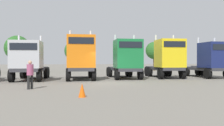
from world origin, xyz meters
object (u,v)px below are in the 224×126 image
visitor_with_camera (30,72)px  traffic_cone_near (82,90)px  semi_truck_orange (81,58)px  semi_truck_yellow (167,58)px  semi_truck_silver (29,60)px  semi_truck_green (126,59)px  semi_truck_navy (210,60)px

visitor_with_camera → traffic_cone_near: bearing=-16.4°
semi_truck_orange → visitor_with_camera: 7.11m
semi_truck_orange → traffic_cone_near: 10.07m
semi_truck_yellow → visitor_with_camera: semi_truck_yellow is taller
semi_truck_silver → semi_truck_yellow: 13.22m
semi_truck_green → visitor_with_camera: semi_truck_green is taller
semi_truck_orange → semi_truck_yellow: 8.71m
semi_truck_green → traffic_cone_near: semi_truck_green is taller
semi_truck_green → semi_truck_navy: semi_truck_green is taller
visitor_with_camera → traffic_cone_near: 4.85m
semi_truck_green → semi_truck_navy: bearing=89.6°
semi_truck_silver → traffic_cone_near: size_ratio=9.46×
semi_truck_silver → semi_truck_navy: size_ratio=1.01×
semi_truck_silver → semi_truck_orange: size_ratio=1.00×
semi_truck_silver → visitor_with_camera: semi_truck_silver is taller
semi_truck_yellow → semi_truck_orange: bearing=-82.6°
semi_truck_green → visitor_with_camera: bearing=-48.6°
semi_truck_silver → semi_truck_yellow: size_ratio=1.05×
semi_truck_yellow → traffic_cone_near: bearing=-37.7°
semi_truck_yellow → semi_truck_navy: size_ratio=0.96×
semi_truck_navy → semi_truck_yellow: bearing=-95.5°
semi_truck_navy → visitor_with_camera: size_ratio=3.58×
semi_truck_green → semi_truck_yellow: bearing=93.0°
semi_truck_green → semi_truck_yellow: size_ratio=1.05×
semi_truck_orange → semi_truck_yellow: bearing=95.6°
semi_truck_yellow → traffic_cone_near: size_ratio=9.03×
semi_truck_silver → visitor_with_camera: 6.40m
semi_truck_orange → semi_truck_navy: bearing=92.6°
visitor_with_camera → semi_truck_yellow: bearing=64.6°
visitor_with_camera → traffic_cone_near: (2.89, -3.83, -0.69)m
semi_truck_silver → semi_truck_orange: (4.52, -0.20, 0.25)m
visitor_with_camera → semi_truck_navy: bearing=56.4°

